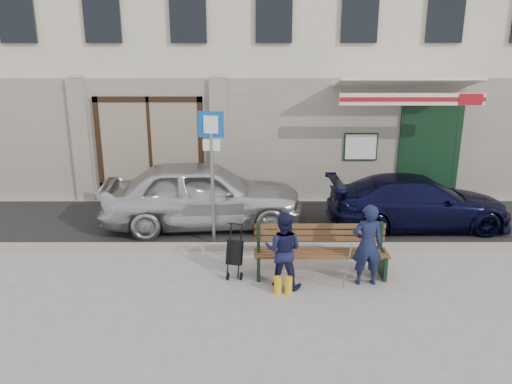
{
  "coord_description": "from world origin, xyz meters",
  "views": [
    {
      "loc": [
        -0.45,
        -7.94,
        4.08
      ],
      "look_at": [
        -0.44,
        1.6,
        1.2
      ],
      "focal_mm": 35.0,
      "sensor_mm": 36.0,
      "label": 1
    }
  ],
  "objects_px": {
    "parking_sign": "(212,157)",
    "man": "(367,245)",
    "car_navy": "(418,202)",
    "woman": "(283,250)",
    "stroller": "(235,254)",
    "car_silver": "(203,194)",
    "bench": "(318,252)"
  },
  "relations": [
    {
      "from": "car_navy",
      "to": "parking_sign",
      "type": "xyz_separation_m",
      "value": [
        -4.57,
        -1.01,
        1.28
      ]
    },
    {
      "from": "man",
      "to": "parking_sign",
      "type": "bearing_deg",
      "value": -35.98
    },
    {
      "from": "car_silver",
      "to": "bench",
      "type": "bearing_deg",
      "value": -142.81
    },
    {
      "from": "car_silver",
      "to": "bench",
      "type": "relative_size",
      "value": 1.87
    },
    {
      "from": "car_silver",
      "to": "car_navy",
      "type": "height_order",
      "value": "car_silver"
    },
    {
      "from": "bench",
      "to": "car_navy",
      "type": "bearing_deg",
      "value": 44.45
    },
    {
      "from": "car_silver",
      "to": "man",
      "type": "height_order",
      "value": "car_silver"
    },
    {
      "from": "parking_sign",
      "to": "man",
      "type": "distance_m",
      "value": 3.53
    },
    {
      "from": "parking_sign",
      "to": "bench",
      "type": "bearing_deg",
      "value": -28.45
    },
    {
      "from": "car_silver",
      "to": "parking_sign",
      "type": "distance_m",
      "value": 1.57
    },
    {
      "from": "parking_sign",
      "to": "stroller",
      "type": "distance_m",
      "value": 2.14
    },
    {
      "from": "parking_sign",
      "to": "woman",
      "type": "relative_size",
      "value": 2.06
    },
    {
      "from": "woman",
      "to": "parking_sign",
      "type": "bearing_deg",
      "value": -39.15
    },
    {
      "from": "man",
      "to": "car_silver",
      "type": "bearing_deg",
      "value": -45.8
    },
    {
      "from": "car_silver",
      "to": "stroller",
      "type": "relative_size",
      "value": 4.69
    },
    {
      "from": "man",
      "to": "woman",
      "type": "height_order",
      "value": "man"
    },
    {
      "from": "parking_sign",
      "to": "bench",
      "type": "distance_m",
      "value": 2.88
    },
    {
      "from": "car_silver",
      "to": "man",
      "type": "bearing_deg",
      "value": -137.59
    },
    {
      "from": "car_navy",
      "to": "bench",
      "type": "relative_size",
      "value": 1.7
    },
    {
      "from": "woman",
      "to": "car_silver",
      "type": "bearing_deg",
      "value": -45.14
    },
    {
      "from": "man",
      "to": "car_navy",
      "type": "bearing_deg",
      "value": -125.17
    },
    {
      "from": "man",
      "to": "stroller",
      "type": "xyz_separation_m",
      "value": [
        -2.3,
        0.32,
        -0.31
      ]
    },
    {
      "from": "bench",
      "to": "stroller",
      "type": "height_order",
      "value": "bench"
    },
    {
      "from": "bench",
      "to": "stroller",
      "type": "relative_size",
      "value": 2.51
    },
    {
      "from": "bench",
      "to": "stroller",
      "type": "distance_m",
      "value": 1.5
    },
    {
      "from": "woman",
      "to": "bench",
      "type": "bearing_deg",
      "value": -132.65
    },
    {
      "from": "parking_sign",
      "to": "stroller",
      "type": "xyz_separation_m",
      "value": [
        0.5,
        -1.49,
        -1.45
      ]
    },
    {
      "from": "car_navy",
      "to": "woman",
      "type": "height_order",
      "value": "woman"
    },
    {
      "from": "car_navy",
      "to": "man",
      "type": "height_order",
      "value": "man"
    },
    {
      "from": "car_silver",
      "to": "parking_sign",
      "type": "xyz_separation_m",
      "value": [
        0.32,
        -1.07,
        1.11
      ]
    },
    {
      "from": "bench",
      "to": "parking_sign",
      "type": "bearing_deg",
      "value": 143.07
    },
    {
      "from": "car_navy",
      "to": "woman",
      "type": "distance_m",
      "value": 4.35
    }
  ]
}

